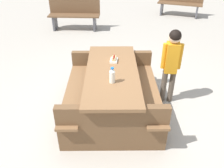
# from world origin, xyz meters

# --- Properties ---
(ground_plane) EXTENTS (30.00, 30.00, 0.00)m
(ground_plane) POSITION_xyz_m (0.00, 0.00, 0.00)
(ground_plane) COLOR #ADA599
(ground_plane) RESTS_ON ground
(picnic_table) EXTENTS (2.12, 1.85, 0.75)m
(picnic_table) POSITION_xyz_m (0.00, 0.00, 0.44)
(picnic_table) COLOR brown
(picnic_table) RESTS_ON ground
(soda_bottle) EXTENTS (0.08, 0.08, 0.22)m
(soda_bottle) POSITION_xyz_m (-0.30, -0.09, 0.85)
(soda_bottle) COLOR silver
(soda_bottle) RESTS_ON picnic_table
(hotdog_tray) EXTENTS (0.20, 0.14, 0.08)m
(hotdog_tray) POSITION_xyz_m (0.31, 0.06, 0.78)
(hotdog_tray) COLOR white
(hotdog_tray) RESTS_ON picnic_table
(child_in_coat) EXTENTS (0.21, 0.31, 1.27)m
(child_in_coat) POSITION_xyz_m (0.54, -0.81, 0.81)
(child_in_coat) COLOR brown
(child_in_coat) RESTS_ON ground
(park_bench_near) EXTENTS (0.73, 1.55, 0.85)m
(park_bench_near) POSITION_xyz_m (3.54, 2.16, 0.45)
(park_bench_near) COLOR brown
(park_bench_near) RESTS_ON ground
(park_bench_mid) EXTENTS (0.50, 1.52, 0.85)m
(park_bench_mid) POSITION_xyz_m (5.86, -0.81, 0.45)
(park_bench_mid) COLOR brown
(park_bench_mid) RESTS_ON ground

